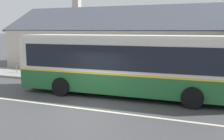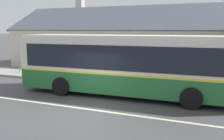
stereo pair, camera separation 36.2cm
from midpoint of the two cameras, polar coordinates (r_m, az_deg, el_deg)
The scene contains 8 objects.
ground_plane at distance 11.46m, azimuth -5.75°, elevation -8.78°, with size 300.00×300.00×0.00m, color #424244.
sidewalk_far at distance 16.79m, azimuth 3.89°, elevation -2.64°, with size 60.00×3.00×0.15m, color gray.
lane_divider_stripe at distance 11.46m, azimuth -5.75°, elevation -8.76°, with size 60.00×0.16×0.01m, color beige.
community_building at distance 23.78m, azimuth 3.93°, elevation 5.22°, with size 20.62×9.11×6.72m.
transit_bus at distance 13.31m, azimuth 3.63°, elevation 1.49°, with size 11.62×3.00×3.24m.
bench_by_building at distance 18.87m, azimuth -11.14°, elevation 0.08°, with size 1.78×0.51×0.94m.
bench_down_street at distance 16.26m, azimuth 1.38°, elevation -1.22°, with size 1.76×0.51×0.94m.
bike_rack at distance 20.85m, azimuth -18.81°, elevation 0.93°, with size 1.16×0.06×0.78m.
Camera 2 is at (5.32, -9.53, 3.56)m, focal length 40.00 mm.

